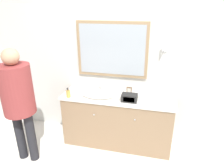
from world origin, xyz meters
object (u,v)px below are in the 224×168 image
object	(u,v)px
soap_bottle	(68,94)
person	(18,96)
appliance_box	(129,98)
picture_frame	(129,91)
sink_basin	(98,94)

from	to	relation	value
soap_bottle	person	distance (m)	0.70
appliance_box	person	size ratio (longest dim) A/B	0.14
soap_bottle	picture_frame	world-z (taller)	soap_bottle
picture_frame	person	bearing A→B (deg)	-150.08
sink_basin	person	bearing A→B (deg)	-144.87
sink_basin	picture_frame	xyz separation A→B (m)	(0.46, 0.15, 0.04)
soap_bottle	appliance_box	world-z (taller)	soap_bottle
sink_basin	appliance_box	distance (m)	0.52
soap_bottle	person	size ratio (longest dim) A/B	0.09
soap_bottle	picture_frame	bearing A→B (deg)	19.81
soap_bottle	appliance_box	distance (m)	0.94
picture_frame	person	world-z (taller)	person
soap_bottle	picture_frame	size ratio (longest dim) A/B	1.29
sink_basin	picture_frame	distance (m)	0.49
person	appliance_box	bearing A→B (deg)	21.17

